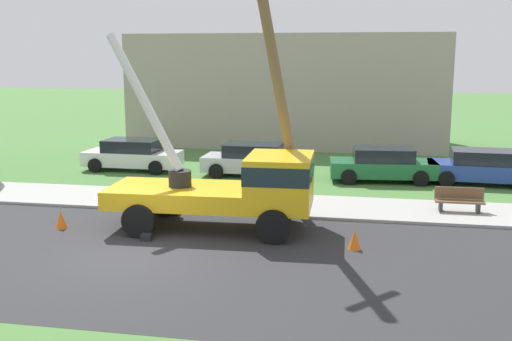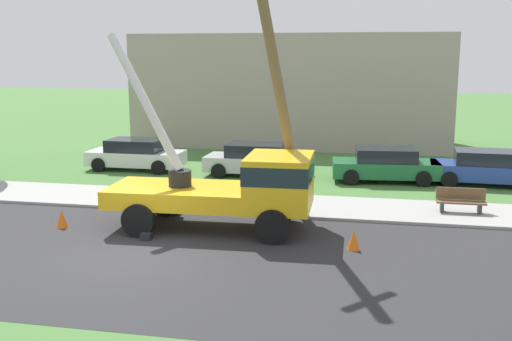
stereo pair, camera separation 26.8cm
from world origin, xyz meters
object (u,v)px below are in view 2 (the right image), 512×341
(parked_sedan_silver, at_px, (256,160))
(park_bench, at_px, (461,201))
(parked_sedan_blue, at_px, (486,168))
(parked_sedan_white, at_px, (136,154))
(utility_truck, at_px, (237,185))
(traffic_cone_behind, at_px, (62,219))
(leaning_utility_pole, at_px, (278,83))
(parked_sedan_green, at_px, (385,165))
(traffic_cone_ahead, at_px, (354,240))

(parked_sedan_silver, distance_m, park_bench, 9.54)
(parked_sedan_silver, bearing_deg, parked_sedan_blue, 0.19)
(parked_sedan_blue, bearing_deg, parked_sedan_white, 178.99)
(park_bench, bearing_deg, parked_sedan_blue, 72.83)
(utility_truck, height_order, parked_sedan_blue, utility_truck)
(utility_truck, xyz_separation_m, parked_sedan_silver, (-1.11, 8.29, -0.70))
(parked_sedan_blue, height_order, park_bench, parked_sedan_blue)
(traffic_cone_behind, distance_m, parked_sedan_white, 9.58)
(leaning_utility_pole, height_order, parked_sedan_silver, leaning_utility_pole)
(utility_truck, distance_m, traffic_cone_behind, 5.58)
(parked_sedan_green, bearing_deg, parked_sedan_blue, 2.12)
(leaning_utility_pole, distance_m, traffic_cone_behind, 7.89)
(leaning_utility_pole, xyz_separation_m, parked_sedan_silver, (-2.19, 7.42, -3.73))
(utility_truck, distance_m, parked_sedan_blue, 11.93)
(parked_sedan_silver, relative_size, park_bench, 2.77)
(traffic_cone_behind, xyz_separation_m, parked_sedan_blue, (13.92, 9.19, 0.43))
(traffic_cone_ahead, relative_size, parked_sedan_white, 0.13)
(traffic_cone_ahead, xyz_separation_m, parked_sedan_blue, (4.94, 9.58, 0.43))
(traffic_cone_ahead, height_order, parked_sedan_white, parked_sedan_white)
(parked_sedan_silver, bearing_deg, utility_truck, -82.40)
(parked_sedan_green, xyz_separation_m, parked_sedan_blue, (4.04, 0.15, 0.00))
(leaning_utility_pole, distance_m, traffic_cone_ahead, 5.30)
(park_bench, bearing_deg, parked_sedan_silver, 147.41)
(leaning_utility_pole, height_order, traffic_cone_ahead, leaning_utility_pole)
(utility_truck, bearing_deg, parked_sedan_green, 61.21)
(traffic_cone_behind, bearing_deg, park_bench, 18.08)
(parked_sedan_blue, bearing_deg, utility_truck, -135.69)
(traffic_cone_ahead, bearing_deg, park_bench, 52.84)
(leaning_utility_pole, distance_m, parked_sedan_white, 11.68)
(parked_sedan_green, height_order, park_bench, parked_sedan_green)
(parked_sedan_white, distance_m, parked_sedan_silver, 5.75)
(traffic_cone_behind, bearing_deg, parked_sedan_white, 98.78)
(utility_truck, relative_size, traffic_cone_behind, 12.22)
(leaning_utility_pole, bearing_deg, parked_sedan_green, 65.00)
(parked_sedan_blue, bearing_deg, parked_sedan_green, -177.88)
(traffic_cone_ahead, height_order, park_bench, park_bench)
(parked_sedan_green, distance_m, park_bench, 5.58)
(traffic_cone_behind, xyz_separation_m, park_bench, (12.32, 4.02, 0.18))
(park_bench, bearing_deg, traffic_cone_ahead, -127.16)
(parked_sedan_white, height_order, parked_sedan_green, same)
(parked_sedan_white, bearing_deg, park_bench, -21.54)
(traffic_cone_ahead, bearing_deg, parked_sedan_white, 136.65)
(traffic_cone_ahead, xyz_separation_m, parked_sedan_white, (-10.44, 9.85, 0.43))
(parked_sedan_white, relative_size, parked_sedan_silver, 1.00)
(traffic_cone_behind, distance_m, park_bench, 12.96)
(utility_truck, xyz_separation_m, leaning_utility_pole, (1.09, 0.87, 3.03))
(utility_truck, relative_size, parked_sedan_silver, 1.55)
(utility_truck, relative_size, leaning_utility_pole, 0.79)
(traffic_cone_ahead, distance_m, parked_sedan_silver, 10.65)
(parked_sedan_green, bearing_deg, parked_sedan_silver, 178.79)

